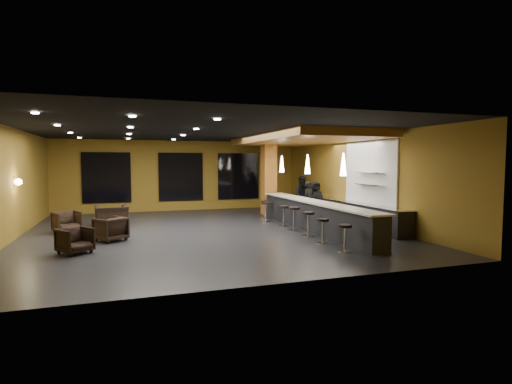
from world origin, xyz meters
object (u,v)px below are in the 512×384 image
object	(u,v)px
pendant_0	(343,164)
armchair_a	(75,241)
staff_c	(315,199)
bar_stool_1	(323,228)
armchair_c	(67,222)
armchair_b	(110,229)
bar_stool_3	(294,216)
bar_stool_2	(308,221)
bar_stool_0	(345,234)
bar_stool_5	(266,209)
staff_a	(309,200)
bar_stool_4	(284,213)
armchair_d	(112,216)
bar_stool_6	(265,207)
pendant_1	(308,164)
staff_b	(303,196)
pendant_2	(282,164)
prep_counter	(354,214)
bar_counter	(313,216)

from	to	relation	value
pendant_0	armchair_a	size ratio (longest dim) A/B	0.92
staff_c	bar_stool_1	world-z (taller)	staff_c
armchair_c	armchair_b	bearing A→B (deg)	-79.82
staff_c	bar_stool_3	xyz separation A→B (m)	(-2.31, -2.90, -0.25)
bar_stool_2	bar_stool_3	size ratio (longest dim) A/B	0.96
bar_stool_0	bar_stool_3	world-z (taller)	bar_stool_3
bar_stool_2	bar_stool_5	size ratio (longest dim) A/B	0.99
staff_a	bar_stool_4	bearing A→B (deg)	-156.87
staff_c	armchair_b	world-z (taller)	staff_c
armchair_d	staff_c	bearing A→B (deg)	171.59
armchair_c	bar_stool_1	xyz separation A→B (m)	(7.49, -4.42, 0.11)
armchair_a	bar_stool_0	world-z (taller)	bar_stool_0
bar_stool_6	staff_a	bearing A→B (deg)	-22.27
pendant_1	bar_stool_4	distance (m)	2.05
pendant_0	staff_b	world-z (taller)	pendant_0
pendant_2	armchair_d	xyz separation A→B (m)	(-6.85, 0.32, -1.97)
armchair_c	bar_stool_3	bearing A→B (deg)	-41.19
prep_counter	pendant_0	bearing A→B (deg)	-128.66
bar_stool_4	pendant_0	bearing A→B (deg)	-77.41
bar_stool_0	staff_b	bearing A→B (deg)	73.80
prep_counter	bar_stool_4	bearing A→B (deg)	167.87
bar_stool_0	bar_stool_2	bearing A→B (deg)	88.87
staff_b	bar_stool_2	size ratio (longest dim) A/B	2.25
bar_stool_2	bar_stool_5	world-z (taller)	bar_stool_5
pendant_1	pendant_2	size ratio (longest dim) A/B	1.00
prep_counter	staff_c	size ratio (longest dim) A/B	3.79
prep_counter	pendant_1	world-z (taller)	pendant_1
staff_a	bar_stool_3	bearing A→B (deg)	-142.83
staff_a	armchair_b	size ratio (longest dim) A/B	1.97
bar_stool_1	bar_stool_5	bearing A→B (deg)	91.96
armchair_a	armchair_c	xyz separation A→B (m)	(-0.63, 3.54, 0.03)
pendant_0	bar_stool_0	size ratio (longest dim) A/B	0.94
bar_stool_1	bar_stool_4	world-z (taller)	bar_stool_4
pendant_1	bar_stool_3	distance (m)	1.98
bar_stool_1	bar_stool_3	world-z (taller)	bar_stool_3
staff_a	bar_stool_2	xyz separation A→B (m)	(-1.77, -3.61, -0.29)
prep_counter	bar_stool_6	xyz separation A→B (m)	(-2.65, 2.77, 0.07)
bar_stool_2	bar_stool_3	world-z (taller)	bar_stool_3
pendant_0	bar_stool_2	bearing A→B (deg)	125.92
bar_stool_2	pendant_1	bearing A→B (deg)	65.87
bar_counter	bar_stool_3	distance (m)	0.71
pendant_2	bar_stool_3	bearing A→B (deg)	-103.67
pendant_1	armchair_a	world-z (taller)	pendant_1
pendant_2	staff_a	xyz separation A→B (m)	(1.08, -0.44, -1.54)
pendant_0	bar_stool_0	xyz separation A→B (m)	(-0.74, -1.39, -1.88)
pendant_1	staff_c	bearing A→B (deg)	57.34
bar_counter	armchair_c	world-z (taller)	bar_counter
staff_c	pendant_2	bearing A→B (deg)	-170.81
prep_counter	pendant_1	xyz separation A→B (m)	(-2.00, 0.00, 1.92)
bar_stool_4	bar_counter	bearing A→B (deg)	-57.48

